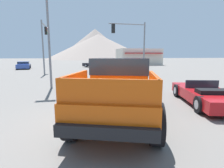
{
  "coord_description": "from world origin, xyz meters",
  "views": [
    {
      "loc": [
        -0.9,
        -5.29,
        2.05
      ],
      "look_at": [
        0.46,
        1.01,
        1.02
      ],
      "focal_mm": 28.0,
      "sensor_mm": 36.0,
      "label": 1
    }
  ],
  "objects": [
    {
      "name": "parked_car_dark",
      "position": [
        2.88,
        26.73,
        0.63
      ],
      "size": [
        4.6,
        4.39,
        1.24
      ],
      "rotation": [
        0.0,
        0.0,
        0.84
      ],
      "color": "#232328",
      "rests_on": "ground_plane"
    },
    {
      "name": "red_convertible_car",
      "position": [
        4.62,
        1.03,
        0.4
      ],
      "size": [
        2.8,
        4.55,
        0.97
      ],
      "rotation": [
        0.0,
        0.0,
        -0.27
      ],
      "color": "#B21419",
      "rests_on": "ground_plane"
    },
    {
      "name": "traffic_light_main",
      "position": [
        5.08,
        12.92,
        3.93
      ],
      "size": [
        4.0,
        0.38,
        5.59
      ],
      "rotation": [
        0.0,
        0.0,
        3.14
      ],
      "color": "slate",
      "rests_on": "ground_plane"
    },
    {
      "name": "parked_car_blue",
      "position": [
        -8.86,
        25.27,
        0.6
      ],
      "size": [
        2.61,
        4.71,
        1.17
      ],
      "rotation": [
        0.0,
        0.0,
        3.32
      ],
      "color": "#334C9E",
      "rests_on": "ground_plane"
    },
    {
      "name": "distant_mountain_range",
      "position": [
        14.46,
        116.36,
        8.83
      ],
      "size": [
        65.28,
        75.65,
        21.24
      ],
      "color": "gray",
      "rests_on": "ground_plane"
    },
    {
      "name": "traffic_light_crosswalk",
      "position": [
        -4.1,
        16.13,
        4.02
      ],
      "size": [
        0.38,
        3.22,
        5.81
      ],
      "rotation": [
        0.0,
        0.0,
        1.57
      ],
      "color": "slate",
      "rests_on": "ground_plane"
    },
    {
      "name": "street_lamp_post",
      "position": [
        -2.37,
        6.35,
        4.36
      ],
      "size": [
        0.9,
        0.24,
        7.2
      ],
      "color": "slate",
      "rests_on": "ground_plane"
    },
    {
      "name": "storefront_building",
      "position": [
        13.9,
        33.92,
        1.84
      ],
      "size": [
        9.44,
        6.92,
        3.68
      ],
      "color": "beige",
      "rests_on": "ground_plane"
    },
    {
      "name": "ground_plane",
      "position": [
        0.0,
        0.0,
        0.0
      ],
      "size": [
        320.0,
        320.0,
        0.0
      ],
      "primitive_type": "plane",
      "color": "slate"
    },
    {
      "name": "orange_pickup_truck",
      "position": [
        0.59,
        0.36,
        1.14
      ],
      "size": [
        3.55,
        5.51,
        1.98
      ],
      "rotation": [
        0.0,
        0.0,
        -0.34
      ],
      "color": "#CC4C0C",
      "rests_on": "ground_plane"
    }
  ]
}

